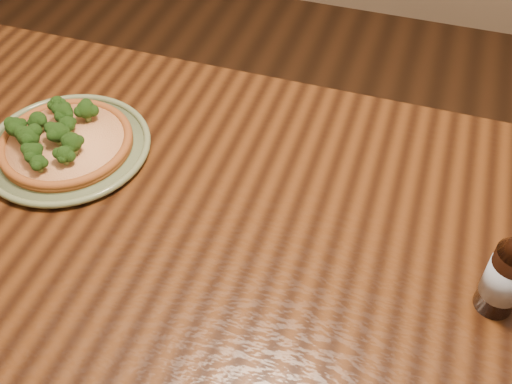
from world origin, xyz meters
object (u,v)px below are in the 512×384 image
(table, at_px, (230,256))
(plate, at_px, (68,147))
(beer_bottle, at_px, (508,273))
(pizza, at_px, (63,140))

(table, xyz_separation_m, plate, (-0.37, 0.08, 0.10))
(table, xyz_separation_m, beer_bottle, (0.46, -0.03, 0.18))
(plate, height_order, beer_bottle, beer_bottle)
(table, distance_m, plate, 0.39)
(plate, relative_size, beer_bottle, 1.46)
(beer_bottle, bearing_deg, pizza, -169.80)
(pizza, xyz_separation_m, beer_bottle, (0.83, -0.11, 0.05))
(pizza, distance_m, beer_bottle, 0.84)
(table, height_order, pizza, pizza)
(table, relative_size, beer_bottle, 7.06)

